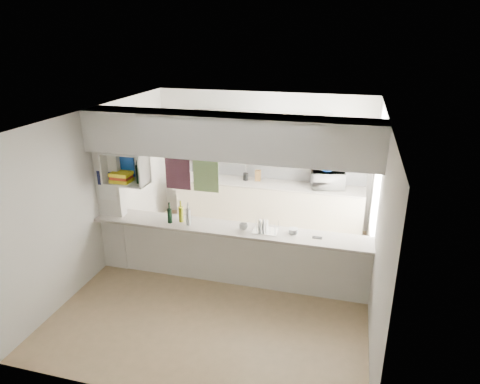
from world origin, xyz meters
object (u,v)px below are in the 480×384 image
(bowl, at_px, (327,170))
(dish_rack, at_px, (265,227))
(microwave, at_px, (328,179))
(wine_bottles, at_px, (180,215))

(bowl, height_order, dish_rack, bowl)
(microwave, height_order, bowl, bowl)
(microwave, xyz_separation_m, wine_bottles, (-2.04, -2.18, -0.03))
(wine_bottles, bearing_deg, bowl, 46.96)
(wine_bottles, bearing_deg, dish_rack, 2.23)
(dish_rack, bearing_deg, bowl, 71.12)
(microwave, height_order, wine_bottles, wine_bottles)
(microwave, distance_m, bowl, 0.20)
(dish_rack, xyz_separation_m, wine_bottles, (-1.31, -0.05, 0.05))
(bowl, relative_size, wine_bottles, 0.65)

